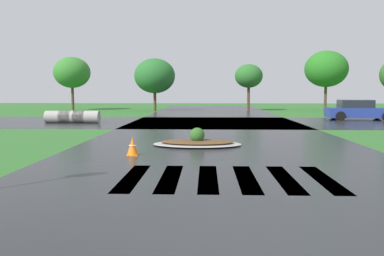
{
  "coord_description": "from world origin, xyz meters",
  "views": [
    {
      "loc": [
        -0.49,
        -4.69,
        2.07
      ],
      "look_at": [
        -0.98,
        8.6,
        0.82
      ],
      "focal_mm": 37.33,
      "sensor_mm": 36.0,
      "label": 1
    }
  ],
  "objects_px": {
    "median_island": "(197,142)",
    "traffic_cone": "(133,147)",
    "car_white_sedan": "(359,111)",
    "drainage_pipe_stack": "(72,117)"
  },
  "relations": [
    {
      "from": "median_island",
      "to": "traffic_cone",
      "type": "bearing_deg",
      "value": -130.15
    },
    {
      "from": "median_island",
      "to": "car_white_sedan",
      "type": "xyz_separation_m",
      "value": [
        11.05,
        13.58,
        0.53
      ]
    },
    {
      "from": "median_island",
      "to": "drainage_pipe_stack",
      "type": "distance_m",
      "value": 13.05
    },
    {
      "from": "car_white_sedan",
      "to": "traffic_cone",
      "type": "height_order",
      "value": "car_white_sedan"
    },
    {
      "from": "car_white_sedan",
      "to": "traffic_cone",
      "type": "bearing_deg",
      "value": -126.1
    },
    {
      "from": "median_island",
      "to": "car_white_sedan",
      "type": "height_order",
      "value": "car_white_sedan"
    },
    {
      "from": "car_white_sedan",
      "to": "drainage_pipe_stack",
      "type": "relative_size",
      "value": 1.34
    },
    {
      "from": "median_island",
      "to": "traffic_cone",
      "type": "relative_size",
      "value": 5.69
    },
    {
      "from": "drainage_pipe_stack",
      "to": "traffic_cone",
      "type": "bearing_deg",
      "value": -63.72
    },
    {
      "from": "drainage_pipe_stack",
      "to": "traffic_cone",
      "type": "relative_size",
      "value": 5.86
    }
  ]
}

